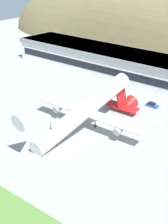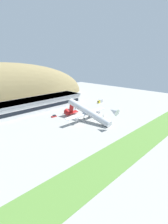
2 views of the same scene
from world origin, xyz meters
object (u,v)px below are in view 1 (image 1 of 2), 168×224
cargo_airplane (86,111)px  service_car_0 (101,96)px  service_car_2 (152,105)px  traffic_cone_0 (155,126)px  terminal_building (122,63)px

cargo_airplane → service_car_0: bearing=118.6°
service_car_2 → traffic_cone_0: (9.63, -13.77, -0.36)m
service_car_0 → cargo_airplane: bearing=-61.4°
terminal_building → service_car_2: size_ratio=23.56×
traffic_cone_0 → service_car_2: bearing=125.0°
terminal_building → cargo_airplane: (23.13, -51.21, 0.32)m
service_car_0 → terminal_building: bearing=110.0°
terminal_building → service_car_2: terminal_building is taller
service_car_0 → service_car_2: 19.76m
service_car_0 → service_car_2: service_car_0 is taller
cargo_airplane → terminal_building: bearing=114.3°
terminal_building → service_car_0: bearing=-70.0°
service_car_2 → terminal_building: bearing=143.3°
terminal_building → service_car_0: 28.74m
cargo_airplane → service_car_2: (5.62, 29.78, -5.89)m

